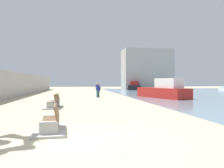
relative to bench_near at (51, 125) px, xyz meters
The scene contains 9 objects.
ground_plane 16.89m from the bench_near, 86.89° to the left, with size 120.00×120.00×0.00m, color #C6B793.
seawall 18.15m from the bench_near, 111.33° to the left, with size 0.80×64.00×2.99m, color #ADAAA3.
bench_near is the anchor object (origin of this frame).
bench_far 7.51m from the bench_near, 95.41° to the left, with size 1.26×2.18×0.98m.
person_walking 17.90m from the bench_near, 79.37° to the left, with size 0.52×0.26×1.54m.
person_standing 17.80m from the bench_near, 79.79° to the left, with size 0.34×0.45×1.76m.
boat_distant 18.40m from the bench_near, 55.61° to the left, with size 4.19×7.23×2.17m.
boat_far_left 43.66m from the bench_near, 71.30° to the left, with size 4.45×6.42×1.99m.
harbor_building 48.53m from the bench_near, 68.26° to the left, with size 12.00×6.00×9.88m, color #ADAAA3.
Camera 1 is at (0.07, -7.02, 1.79)m, focal length 35.26 mm.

